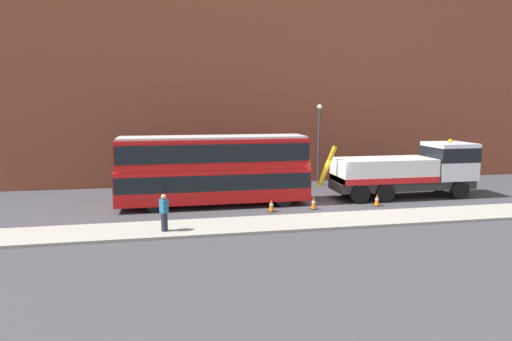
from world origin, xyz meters
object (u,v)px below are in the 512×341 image
(double_decker_bus, at_px, (214,168))
(pedestrian_onlooker, at_px, (164,213))
(recovery_tow_truck, at_px, (410,170))
(traffic_cone_near_truck, at_px, (377,200))
(traffic_cone_near_bus, at_px, (271,206))
(street_lamp, at_px, (319,137))
(traffic_cone_midway, at_px, (314,203))

(double_decker_bus, height_order, pedestrian_onlooker, double_decker_bus)
(recovery_tow_truck, relative_size, traffic_cone_near_truck, 14.09)
(pedestrian_onlooker, xyz_separation_m, traffic_cone_near_bus, (5.73, 3.20, -0.64))
(traffic_cone_near_bus, bearing_deg, recovery_tow_truck, 12.25)
(traffic_cone_near_bus, xyz_separation_m, traffic_cone_near_truck, (6.34, 0.16, 0.00))
(double_decker_bus, bearing_deg, recovery_tow_truck, 0.25)
(double_decker_bus, relative_size, traffic_cone_near_bus, 15.36)
(traffic_cone_near_bus, relative_size, traffic_cone_near_truck, 1.00)
(traffic_cone_near_bus, height_order, traffic_cone_near_truck, same)
(pedestrian_onlooker, xyz_separation_m, street_lamp, (10.92, 10.49, 2.49))
(recovery_tow_truck, xyz_separation_m, traffic_cone_near_truck, (-3.08, -1.88, -1.42))
(pedestrian_onlooker, height_order, traffic_cone_near_truck, pedestrian_onlooker)
(traffic_cone_near_truck, bearing_deg, recovery_tow_truck, 31.41)
(double_decker_bus, bearing_deg, pedestrian_onlooker, -117.69)
(pedestrian_onlooker, height_order, traffic_cone_midway, pedestrian_onlooker)
(traffic_cone_near_bus, distance_m, traffic_cone_near_truck, 6.34)
(recovery_tow_truck, height_order, street_lamp, street_lamp)
(recovery_tow_truck, xyz_separation_m, traffic_cone_midway, (-6.95, -1.94, -1.42))
(pedestrian_onlooker, relative_size, traffic_cone_near_bus, 2.38)
(pedestrian_onlooker, bearing_deg, traffic_cone_near_bus, -0.45)
(recovery_tow_truck, distance_m, street_lamp, 6.95)
(double_decker_bus, xyz_separation_m, traffic_cone_midway, (5.41, -1.94, -1.89))
(recovery_tow_truck, relative_size, traffic_cone_near_bus, 14.09)
(traffic_cone_midway, height_order, street_lamp, street_lamp)
(pedestrian_onlooker, distance_m, traffic_cone_near_bus, 6.59)
(street_lamp, bearing_deg, double_decker_bus, -147.24)
(traffic_cone_near_bus, bearing_deg, pedestrian_onlooker, -150.81)
(double_decker_bus, xyz_separation_m, street_lamp, (8.14, 5.24, 1.24))
(traffic_cone_midway, height_order, traffic_cone_near_truck, same)
(traffic_cone_near_truck, height_order, street_lamp, street_lamp)
(pedestrian_onlooker, height_order, traffic_cone_near_bus, pedestrian_onlooker)
(pedestrian_onlooker, distance_m, traffic_cone_midway, 8.86)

